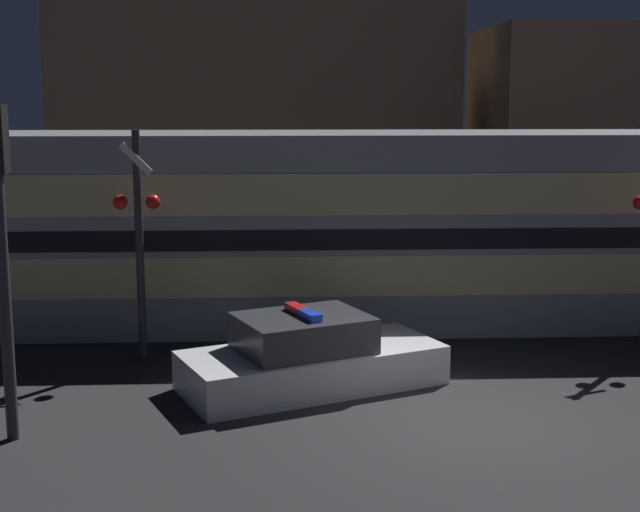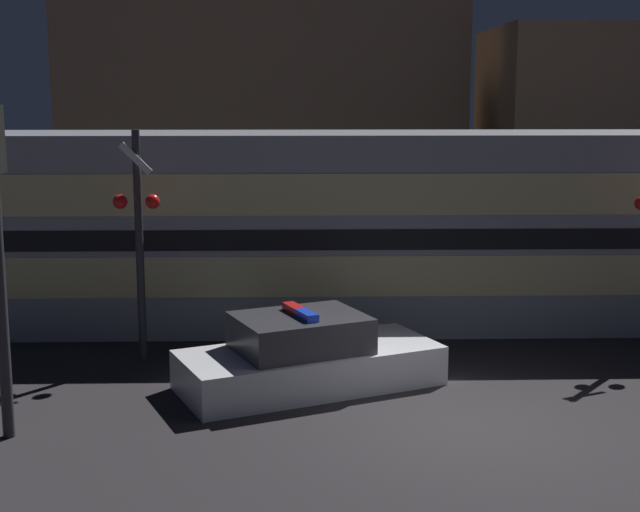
% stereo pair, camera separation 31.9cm
% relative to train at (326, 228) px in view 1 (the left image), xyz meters
% --- Properties ---
extents(ground_plane, '(120.00, 120.00, 0.00)m').
position_rel_train_xyz_m(ground_plane, '(1.72, -6.28, -1.99)').
color(ground_plane, '#262326').
extents(train, '(19.67, 3.19, 3.98)m').
position_rel_train_xyz_m(train, '(0.00, 0.00, 0.00)').
color(train, gray).
rests_on(train, ground_plane).
extents(police_car, '(4.57, 3.27, 1.34)m').
position_rel_train_xyz_m(police_car, '(-0.50, -4.42, -1.50)').
color(police_car, silver).
rests_on(police_car, ground_plane).
extents(crossing_signal_far, '(0.82, 0.35, 4.14)m').
position_rel_train_xyz_m(crossing_signal_far, '(-3.45, -2.80, 0.35)').
color(crossing_signal_far, '#2D2D33').
rests_on(crossing_signal_far, ground_plane).
extents(traffic_light_corner, '(0.30, 0.46, 4.59)m').
position_rel_train_xyz_m(traffic_light_corner, '(-4.70, -6.48, 0.95)').
color(traffic_light_corner, '#2D2D33').
rests_on(traffic_light_corner, ground_plane).
extents(building_left, '(11.48, 4.70, 7.28)m').
position_rel_train_xyz_m(building_left, '(-1.59, 8.71, 1.65)').
color(building_left, brown).
rests_on(building_left, ground_plane).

